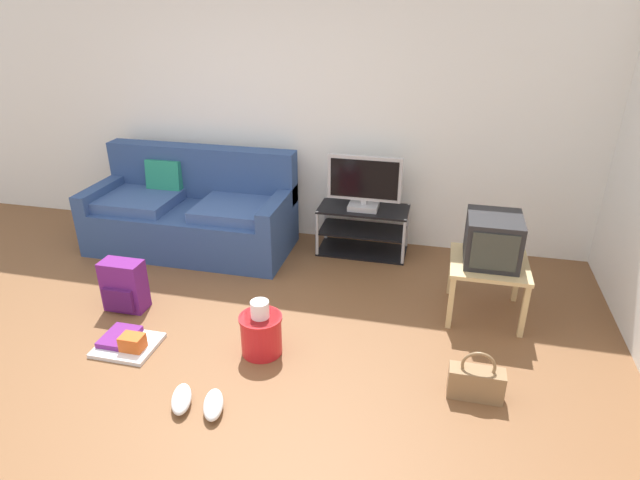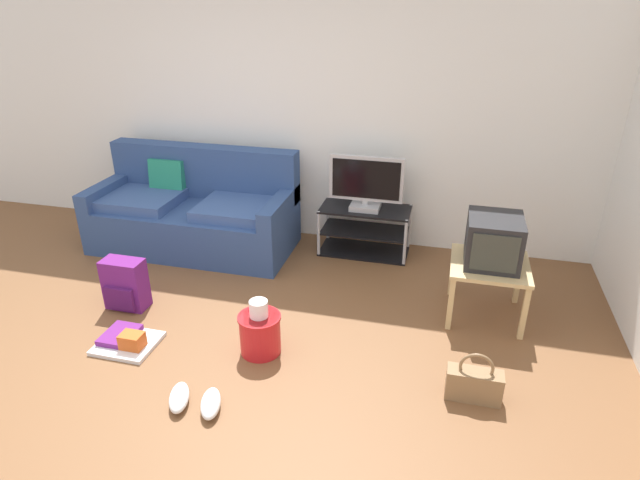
{
  "view_description": "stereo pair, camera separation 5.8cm",
  "coord_description": "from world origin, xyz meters",
  "px_view_note": "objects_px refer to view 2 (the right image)",
  "views": [
    {
      "loc": [
        1.57,
        -2.53,
        2.34
      ],
      "look_at": [
        0.72,
        1.03,
        0.61
      ],
      "focal_mm": 29.86,
      "sensor_mm": 36.0,
      "label": 1
    },
    {
      "loc": [
        1.63,
        -2.51,
        2.34
      ],
      "look_at": [
        0.72,
        1.03,
        0.61
      ],
      "focal_mm": 29.86,
      "sensor_mm": 36.0,
      "label": 2
    }
  ],
  "objects_px": {
    "couch": "(195,213)",
    "sneakers_pair": "(195,400)",
    "floor_tray": "(127,340)",
    "crt_tv": "(493,241)",
    "side_table": "(489,271)",
    "handbag": "(474,383)",
    "cleaning_bucket": "(260,331)",
    "flat_tv": "(366,184)",
    "backpack": "(125,284)",
    "tv_stand": "(365,230)"
  },
  "relations": [
    {
      "from": "couch",
      "to": "sneakers_pair",
      "type": "distance_m",
      "value": 2.38
    },
    {
      "from": "sneakers_pair",
      "to": "floor_tray",
      "type": "xyz_separation_m",
      "value": [
        -0.76,
        0.45,
        -0.0
      ]
    },
    {
      "from": "sneakers_pair",
      "to": "couch",
      "type": "bearing_deg",
      "value": 115.66
    },
    {
      "from": "crt_tv",
      "to": "floor_tray",
      "type": "bearing_deg",
      "value": -156.82
    },
    {
      "from": "floor_tray",
      "to": "side_table",
      "type": "bearing_deg",
      "value": 22.86
    },
    {
      "from": "handbag",
      "to": "cleaning_bucket",
      "type": "xyz_separation_m",
      "value": [
        -1.46,
        0.12,
        0.06
      ]
    },
    {
      "from": "flat_tv",
      "to": "crt_tv",
      "type": "xyz_separation_m",
      "value": [
        1.11,
        -0.83,
        -0.07
      ]
    },
    {
      "from": "couch",
      "to": "floor_tray",
      "type": "distance_m",
      "value": 1.72
    },
    {
      "from": "backpack",
      "to": "cleaning_bucket",
      "type": "relative_size",
      "value": 1.0
    },
    {
      "from": "tv_stand",
      "to": "sneakers_pair",
      "type": "bearing_deg",
      "value": -104.96
    },
    {
      "from": "couch",
      "to": "crt_tv",
      "type": "height_order",
      "value": "couch"
    },
    {
      "from": "crt_tv",
      "to": "backpack",
      "type": "distance_m",
      "value": 2.88
    },
    {
      "from": "couch",
      "to": "flat_tv",
      "type": "height_order",
      "value": "flat_tv"
    },
    {
      "from": "tv_stand",
      "to": "cleaning_bucket",
      "type": "xyz_separation_m",
      "value": [
        -0.43,
        -1.75,
        -0.06
      ]
    },
    {
      "from": "flat_tv",
      "to": "backpack",
      "type": "relative_size",
      "value": 1.65
    },
    {
      "from": "sneakers_pair",
      "to": "handbag",
      "type": "bearing_deg",
      "value": 16.83
    },
    {
      "from": "tv_stand",
      "to": "handbag",
      "type": "bearing_deg",
      "value": -61.28
    },
    {
      "from": "tv_stand",
      "to": "backpack",
      "type": "xyz_separation_m",
      "value": [
        -1.68,
        -1.46,
        -0.03
      ]
    },
    {
      "from": "cleaning_bucket",
      "to": "sneakers_pair",
      "type": "relative_size",
      "value": 1.0
    },
    {
      "from": "tv_stand",
      "to": "floor_tray",
      "type": "distance_m",
      "value": 2.38
    },
    {
      "from": "side_table",
      "to": "cleaning_bucket",
      "type": "xyz_separation_m",
      "value": [
        -1.54,
        -0.88,
        -0.22
      ]
    },
    {
      "from": "floor_tray",
      "to": "flat_tv",
      "type": "bearing_deg",
      "value": 53.73
    },
    {
      "from": "flat_tv",
      "to": "crt_tv",
      "type": "height_order",
      "value": "flat_tv"
    },
    {
      "from": "couch",
      "to": "tv_stand",
      "type": "bearing_deg",
      "value": 8.51
    },
    {
      "from": "couch",
      "to": "floor_tray",
      "type": "height_order",
      "value": "couch"
    },
    {
      "from": "sneakers_pair",
      "to": "side_table",
      "type": "bearing_deg",
      "value": 40.82
    },
    {
      "from": "tv_stand",
      "to": "crt_tv",
      "type": "xyz_separation_m",
      "value": [
        1.11,
        -0.85,
        0.41
      ]
    },
    {
      "from": "flat_tv",
      "to": "sneakers_pair",
      "type": "relative_size",
      "value": 1.65
    },
    {
      "from": "sneakers_pair",
      "to": "floor_tray",
      "type": "height_order",
      "value": "floor_tray"
    },
    {
      "from": "floor_tray",
      "to": "couch",
      "type": "bearing_deg",
      "value": 98.81
    },
    {
      "from": "cleaning_bucket",
      "to": "sneakers_pair",
      "type": "bearing_deg",
      "value": -107.96
    },
    {
      "from": "handbag",
      "to": "sneakers_pair",
      "type": "distance_m",
      "value": 1.73
    },
    {
      "from": "couch",
      "to": "flat_tv",
      "type": "relative_size",
      "value": 2.82
    },
    {
      "from": "side_table",
      "to": "cleaning_bucket",
      "type": "height_order",
      "value": "side_table"
    },
    {
      "from": "flat_tv",
      "to": "backpack",
      "type": "distance_m",
      "value": 2.26
    },
    {
      "from": "side_table",
      "to": "flat_tv",
      "type": "bearing_deg",
      "value": 142.66
    },
    {
      "from": "couch",
      "to": "sneakers_pair",
      "type": "xyz_separation_m",
      "value": [
        1.02,
        -2.12,
        -0.3
      ]
    },
    {
      "from": "tv_stand",
      "to": "floor_tray",
      "type": "relative_size",
      "value": 2.04
    },
    {
      "from": "backpack",
      "to": "floor_tray",
      "type": "relative_size",
      "value": 1.0
    },
    {
      "from": "flat_tv",
      "to": "handbag",
      "type": "distance_m",
      "value": 2.2
    },
    {
      "from": "floor_tray",
      "to": "sneakers_pair",
      "type": "bearing_deg",
      "value": -30.55
    },
    {
      "from": "floor_tray",
      "to": "handbag",
      "type": "bearing_deg",
      "value": 1.24
    },
    {
      "from": "cleaning_bucket",
      "to": "floor_tray",
      "type": "relative_size",
      "value": 1.0
    },
    {
      "from": "couch",
      "to": "flat_tv",
      "type": "bearing_deg",
      "value": 7.75
    },
    {
      "from": "flat_tv",
      "to": "floor_tray",
      "type": "distance_m",
      "value": 2.45
    },
    {
      "from": "flat_tv",
      "to": "cleaning_bucket",
      "type": "xyz_separation_m",
      "value": [
        -0.43,
        -1.73,
        -0.54
      ]
    },
    {
      "from": "handbag",
      "to": "couch",
      "type": "bearing_deg",
      "value": 148.8
    },
    {
      "from": "tv_stand",
      "to": "sneakers_pair",
      "type": "distance_m",
      "value": 2.46
    },
    {
      "from": "crt_tv",
      "to": "handbag",
      "type": "height_order",
      "value": "crt_tv"
    },
    {
      "from": "flat_tv",
      "to": "handbag",
      "type": "xyz_separation_m",
      "value": [
        1.02,
        -1.85,
        -0.6
      ]
    }
  ]
}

